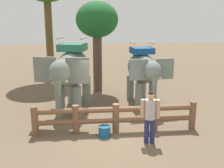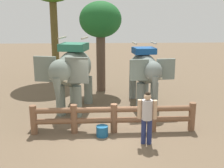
{
  "view_description": "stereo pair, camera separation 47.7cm",
  "coord_description": "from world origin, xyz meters",
  "px_view_note": "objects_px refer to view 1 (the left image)",
  "views": [
    {
      "loc": [
        -0.99,
        -9.19,
        4.19
      ],
      "look_at": [
        0.0,
        1.69,
        1.4
      ],
      "focal_mm": 45.42,
      "sensor_mm": 36.0,
      "label": 1
    },
    {
      "loc": [
        -0.51,
        -9.22,
        4.19
      ],
      "look_at": [
        0.0,
        1.69,
        1.4
      ],
      "focal_mm": 45.42,
      "sensor_mm": 36.0,
      "label": 2
    }
  ],
  "objects_px": {
    "tourist_woman_in_black": "(150,114)",
    "feed_bucket": "(105,131)",
    "tree_back_center": "(97,23)",
    "elephant_near_left": "(72,71)",
    "elephant_center": "(143,70)",
    "log_fence": "(116,116)"
  },
  "relations": [
    {
      "from": "elephant_near_left",
      "to": "elephant_center",
      "type": "relative_size",
      "value": 1.13
    },
    {
      "from": "log_fence",
      "to": "elephant_center",
      "type": "height_order",
      "value": "elephant_center"
    },
    {
      "from": "tourist_woman_in_black",
      "to": "elephant_center",
      "type": "bearing_deg",
      "value": 82.21
    },
    {
      "from": "elephant_near_left",
      "to": "tree_back_center",
      "type": "xyz_separation_m",
      "value": [
        1.22,
        3.22,
        1.86
      ]
    },
    {
      "from": "tourist_woman_in_black",
      "to": "feed_bucket",
      "type": "distance_m",
      "value": 1.78
    },
    {
      "from": "log_fence",
      "to": "elephant_center",
      "type": "relative_size",
      "value": 1.75
    },
    {
      "from": "elephant_near_left",
      "to": "elephant_center",
      "type": "height_order",
      "value": "elephant_near_left"
    },
    {
      "from": "feed_bucket",
      "to": "tree_back_center",
      "type": "bearing_deg",
      "value": 89.8
    },
    {
      "from": "elephant_center",
      "to": "feed_bucket",
      "type": "bearing_deg",
      "value": -119.95
    },
    {
      "from": "tourist_woman_in_black",
      "to": "feed_bucket",
      "type": "xyz_separation_m",
      "value": [
        -1.43,
        0.64,
        -0.83
      ]
    },
    {
      "from": "elephant_center",
      "to": "tree_back_center",
      "type": "bearing_deg",
      "value": 128.77
    },
    {
      "from": "elephant_center",
      "to": "feed_bucket",
      "type": "height_order",
      "value": "elephant_center"
    },
    {
      "from": "elephant_center",
      "to": "elephant_near_left",
      "type": "bearing_deg",
      "value": -166.52
    },
    {
      "from": "elephant_near_left",
      "to": "tourist_woman_in_black",
      "type": "height_order",
      "value": "elephant_near_left"
    },
    {
      "from": "tourist_woman_in_black",
      "to": "feed_bucket",
      "type": "bearing_deg",
      "value": 155.94
    },
    {
      "from": "elephant_near_left",
      "to": "elephant_center",
      "type": "bearing_deg",
      "value": 13.48
    },
    {
      "from": "tourist_woman_in_black",
      "to": "tree_back_center",
      "type": "xyz_separation_m",
      "value": [
        -1.41,
        6.55,
        2.62
      ]
    },
    {
      "from": "log_fence",
      "to": "tree_back_center",
      "type": "height_order",
      "value": "tree_back_center"
    },
    {
      "from": "tourist_woman_in_black",
      "to": "tree_back_center",
      "type": "relative_size",
      "value": 0.37
    },
    {
      "from": "elephant_near_left",
      "to": "elephant_center",
      "type": "xyz_separation_m",
      "value": [
        3.19,
        0.76,
        -0.18
      ]
    },
    {
      "from": "elephant_center",
      "to": "feed_bucket",
      "type": "xyz_separation_m",
      "value": [
        -1.99,
        -3.46,
        -1.42
      ]
    },
    {
      "from": "elephant_near_left",
      "to": "feed_bucket",
      "type": "xyz_separation_m",
      "value": [
        1.2,
        -2.69,
        -1.6
      ]
    }
  ]
}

